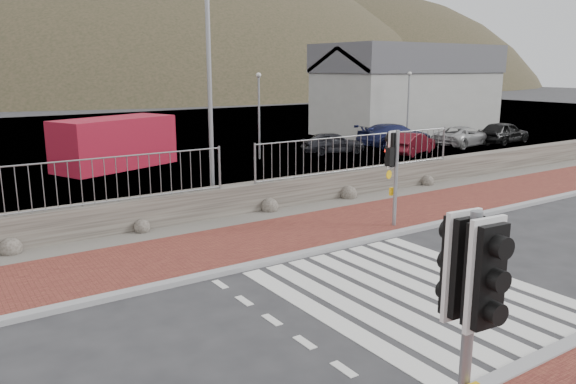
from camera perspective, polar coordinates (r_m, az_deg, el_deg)
ground at (r=11.61m, az=12.55°, el=-9.91°), size 220.00×220.00×0.00m
sidewalk_far at (r=14.84m, az=-0.08°, el=-4.42°), size 40.00×3.00×0.08m
kerb_near at (r=9.98m, az=25.49°, el=-14.48°), size 40.00×0.25×0.12m
kerb_far at (r=13.68m, az=3.43°, el=-5.90°), size 40.00×0.25×0.12m
zebra_crossing at (r=11.61m, az=12.56°, el=-9.89°), size 4.62×5.60×0.01m
gravel_strip at (r=16.48m, az=-3.95°, el=-2.75°), size 40.00×1.50×0.06m
stone_wall at (r=17.05m, az=-5.32°, el=-0.79°), size 40.00×0.60×0.90m
railing at (r=16.66m, az=-5.17°, el=3.70°), size 18.07×0.07×1.22m
quay at (r=36.34m, az=-21.13°, el=4.83°), size 120.00×40.00×0.50m
harbor_building at (r=38.98m, az=12.05°, el=10.20°), size 12.20×6.20×5.80m
hills_backdrop at (r=100.15m, az=-24.16°, el=-4.43°), size 254.00×90.00×100.00m
traffic_signal_near at (r=5.92m, az=18.07°, el=-9.84°), size 0.46×0.30×3.04m
traffic_signal_far at (r=15.47m, az=10.91°, el=3.41°), size 0.67×0.33×2.73m
streetlight at (r=17.14m, az=-7.57°, el=12.57°), size 1.56×0.82×7.83m
shipping_container at (r=26.00m, az=-17.18°, el=4.79°), size 5.72×4.00×2.20m
car_a at (r=29.12m, az=4.62°, el=5.01°), size 3.51×2.18×1.11m
car_b at (r=29.44m, az=12.43°, el=4.85°), size 3.60×2.24×1.12m
car_c at (r=32.01m, az=10.81°, el=5.68°), size 4.69×2.51×1.29m
car_d at (r=33.27m, az=17.41°, el=5.43°), size 4.25×2.37×1.12m
car_e at (r=35.13m, az=21.03°, el=5.66°), size 3.91×1.88×1.29m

